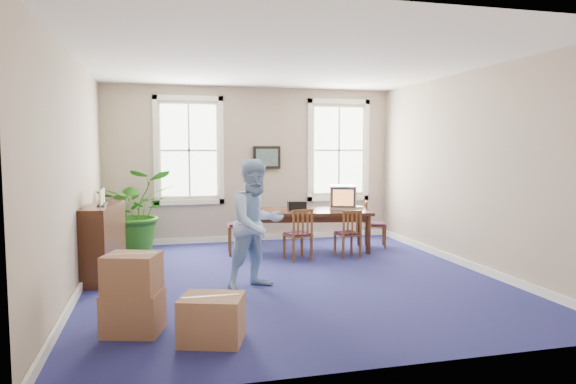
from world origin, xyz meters
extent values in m
plane|color=navy|center=(0.00, 0.00, 0.00)|extent=(6.50, 6.50, 0.00)
plane|color=white|center=(0.00, 0.00, 3.20)|extent=(6.50, 6.50, 0.00)
plane|color=tan|center=(0.00, 3.25, 1.60)|extent=(6.50, 0.00, 6.50)
plane|color=tan|center=(0.00, -3.25, 1.60)|extent=(6.50, 0.00, 6.50)
plane|color=tan|center=(-3.00, 0.00, 1.60)|extent=(0.00, 6.50, 6.50)
plane|color=tan|center=(3.00, 0.00, 1.60)|extent=(0.00, 6.50, 6.50)
cube|color=white|center=(0.00, 3.22, 0.06)|extent=(6.00, 0.04, 0.12)
cube|color=white|center=(-2.97, 0.00, 0.06)|extent=(0.04, 6.50, 0.12)
cube|color=white|center=(2.97, 0.00, 0.06)|extent=(0.04, 6.50, 0.12)
cube|color=white|center=(1.87, 1.97, 0.79)|extent=(0.15, 0.18, 0.04)
cube|color=black|center=(0.63, 2.03, 0.86)|extent=(0.36, 0.25, 0.17)
imported|color=#9FC6EF|center=(-0.60, -0.38, 0.90)|extent=(1.09, 0.99, 1.80)
cube|color=#412212|center=(-2.75, 0.73, 0.56)|extent=(0.59, 1.46, 1.11)
imported|color=#205813|center=(-2.33, 2.55, 0.78)|extent=(1.56, 1.40, 1.56)
camera|label=1|loc=(-1.91, -7.33, 1.97)|focal=32.00mm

